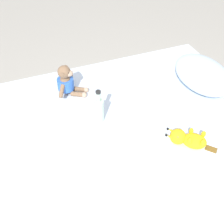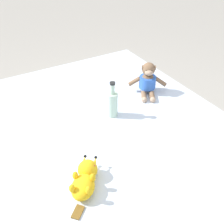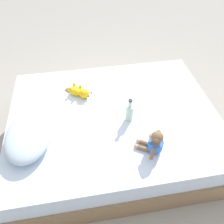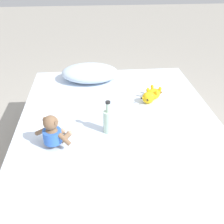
{
  "view_description": "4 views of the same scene",
  "coord_description": "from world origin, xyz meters",
  "px_view_note": "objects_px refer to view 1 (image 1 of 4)",
  "views": [
    {
      "loc": [
        1.28,
        -0.57,
        1.92
      ],
      "look_at": [
        -0.08,
        -0.04,
        0.59
      ],
      "focal_mm": 46.63,
      "sensor_mm": 36.0,
      "label": 1
    },
    {
      "loc": [
        0.64,
        1.13,
        1.61
      ],
      "look_at": [
        -0.06,
        -0.07,
        0.61
      ],
      "focal_mm": 43.73,
      "sensor_mm": 36.0,
      "label": 2
    },
    {
      "loc": [
        -1.41,
        0.25,
        2.08
      ],
      "look_at": [
        -0.08,
        0.03,
        0.64
      ],
      "focal_mm": 34.79,
      "sensor_mm": 36.0,
      "label": 3
    },
    {
      "loc": [
        -0.21,
        -1.71,
        1.67
      ],
      "look_at": [
        -0.06,
        -0.04,
        0.64
      ],
      "focal_mm": 43.03,
      "sensor_mm": 36.0,
      "label": 4
    }
  ],
  "objects_px": {
    "bed": "(122,150)",
    "glass_bottle": "(99,109)",
    "plush_yellow_creature": "(187,139)",
    "plush_monkey": "(67,82)",
    "pillow": "(203,74)"
  },
  "relations": [
    {
      "from": "plush_monkey",
      "to": "glass_bottle",
      "type": "bearing_deg",
      "value": 18.21
    },
    {
      "from": "plush_monkey",
      "to": "bed",
      "type": "bearing_deg",
      "value": 28.5
    },
    {
      "from": "bed",
      "to": "glass_bottle",
      "type": "xyz_separation_m",
      "value": [
        -0.1,
        -0.13,
        0.36
      ]
    },
    {
      "from": "bed",
      "to": "plush_monkey",
      "type": "height_order",
      "value": "plush_monkey"
    },
    {
      "from": "plush_yellow_creature",
      "to": "plush_monkey",
      "type": "bearing_deg",
      "value": -144.31
    },
    {
      "from": "plush_yellow_creature",
      "to": "glass_bottle",
      "type": "bearing_deg",
      "value": -133.01
    },
    {
      "from": "pillow",
      "to": "glass_bottle",
      "type": "height_order",
      "value": "glass_bottle"
    },
    {
      "from": "glass_bottle",
      "to": "plush_yellow_creature",
      "type": "bearing_deg",
      "value": 46.99
    },
    {
      "from": "bed",
      "to": "plush_yellow_creature",
      "type": "height_order",
      "value": "plush_yellow_creature"
    },
    {
      "from": "plush_monkey",
      "to": "pillow",
      "type": "bearing_deg",
      "value": 75.8
    },
    {
      "from": "bed",
      "to": "plush_yellow_creature",
      "type": "bearing_deg",
      "value": 44.46
    },
    {
      "from": "bed",
      "to": "plush_yellow_creature",
      "type": "relative_size",
      "value": 7.16
    },
    {
      "from": "plush_monkey",
      "to": "glass_bottle",
      "type": "distance_m",
      "value": 0.39
    },
    {
      "from": "pillow",
      "to": "glass_bottle",
      "type": "bearing_deg",
      "value": -82.8
    },
    {
      "from": "plush_monkey",
      "to": "glass_bottle",
      "type": "height_order",
      "value": "glass_bottle"
    }
  ]
}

